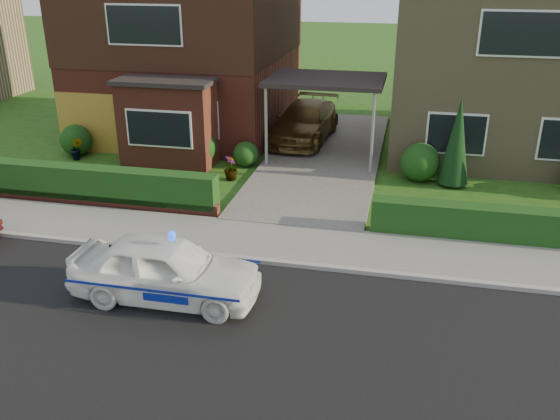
# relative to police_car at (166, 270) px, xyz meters

# --- Properties ---
(ground) EXTENTS (120.00, 120.00, 0.00)m
(ground) POSITION_rel_police_car_xyz_m (1.71, -1.20, -0.65)
(ground) COLOR #185115
(ground) RESTS_ON ground
(road) EXTENTS (60.00, 6.00, 0.02)m
(road) POSITION_rel_police_car_xyz_m (1.71, -1.20, -0.65)
(road) COLOR black
(road) RESTS_ON ground
(kerb) EXTENTS (60.00, 0.16, 0.12)m
(kerb) POSITION_rel_police_car_xyz_m (1.71, 1.85, -0.59)
(kerb) COLOR #9E9993
(kerb) RESTS_ON ground
(sidewalk) EXTENTS (60.00, 2.00, 0.10)m
(sidewalk) POSITION_rel_police_car_xyz_m (1.71, 2.90, -0.60)
(sidewalk) COLOR slate
(sidewalk) RESTS_ON ground
(driveway) EXTENTS (3.80, 12.00, 0.12)m
(driveway) POSITION_rel_police_car_xyz_m (1.71, 9.80, -0.59)
(driveway) COLOR #666059
(driveway) RESTS_ON ground
(house_left) EXTENTS (7.50, 9.53, 7.25)m
(house_left) POSITION_rel_police_car_xyz_m (-4.08, 12.70, 3.16)
(house_left) COLOR maroon
(house_left) RESTS_ON ground
(house_right) EXTENTS (7.50, 8.06, 7.25)m
(house_right) POSITION_rel_police_car_xyz_m (7.51, 12.79, 3.01)
(house_right) COLOR #907D58
(house_right) RESTS_ON ground
(carport_link) EXTENTS (3.80, 3.00, 2.77)m
(carport_link) POSITION_rel_police_car_xyz_m (1.71, 9.75, 2.01)
(carport_link) COLOR black
(carport_link) RESTS_ON ground
(garage_door) EXTENTS (2.20, 0.10, 2.10)m
(garage_door) POSITION_rel_police_car_xyz_m (-6.54, 8.76, 0.40)
(garage_door) COLOR olive
(garage_door) RESTS_ON ground
(dwarf_wall) EXTENTS (7.70, 0.25, 0.36)m
(dwarf_wall) POSITION_rel_police_car_xyz_m (-4.09, 4.10, -0.47)
(dwarf_wall) COLOR maroon
(dwarf_wall) RESTS_ON ground
(hedge_left) EXTENTS (7.50, 0.55, 0.90)m
(hedge_left) POSITION_rel_police_car_xyz_m (-4.09, 4.25, -0.65)
(hedge_left) COLOR black
(hedge_left) RESTS_ON ground
(hedge_right) EXTENTS (7.50, 0.55, 0.80)m
(hedge_right) POSITION_rel_police_car_xyz_m (7.51, 4.15, -0.65)
(hedge_right) COLOR black
(hedge_right) RESTS_ON ground
(shrub_left_far) EXTENTS (1.08, 1.08, 1.08)m
(shrub_left_far) POSITION_rel_police_car_xyz_m (-6.79, 8.30, -0.11)
(shrub_left_far) COLOR black
(shrub_left_far) RESTS_ON ground
(shrub_left_mid) EXTENTS (1.32, 1.32, 1.32)m
(shrub_left_mid) POSITION_rel_police_car_xyz_m (-2.29, 8.10, 0.01)
(shrub_left_mid) COLOR black
(shrub_left_mid) RESTS_ON ground
(shrub_left_near) EXTENTS (0.84, 0.84, 0.84)m
(shrub_left_near) POSITION_rel_police_car_xyz_m (-0.69, 8.40, -0.23)
(shrub_left_near) COLOR black
(shrub_left_near) RESTS_ON ground
(shrub_right_near) EXTENTS (1.20, 1.20, 1.20)m
(shrub_right_near) POSITION_rel_police_car_xyz_m (4.91, 8.20, -0.05)
(shrub_right_near) COLOR black
(shrub_right_near) RESTS_ON ground
(conifer_a) EXTENTS (0.90, 0.90, 2.60)m
(conifer_a) POSITION_rel_police_car_xyz_m (5.91, 8.00, 0.65)
(conifer_a) COLOR black
(conifer_a) RESTS_ON ground
(police_car) EXTENTS (3.50, 3.82, 1.46)m
(police_car) POSITION_rel_police_car_xyz_m (0.00, 0.00, 0.00)
(police_car) COLOR white
(police_car) RESTS_ON ground
(driveway_car) EXTENTS (2.22, 4.78, 1.35)m
(driveway_car) POSITION_rel_police_car_xyz_m (0.71, 11.55, 0.15)
(driveway_car) COLOR brown
(driveway_car) RESTS_ON driveway
(potted_plant_a) EXTENTS (0.47, 0.40, 0.77)m
(potted_plant_a) POSITION_rel_police_car_xyz_m (-6.11, 4.80, -0.26)
(potted_plant_a) COLOR gray
(potted_plant_a) RESTS_ON ground
(potted_plant_b) EXTENTS (0.52, 0.47, 0.78)m
(potted_plant_b) POSITION_rel_police_car_xyz_m (-6.50, 7.80, -0.26)
(potted_plant_b) COLOR gray
(potted_plant_b) RESTS_ON ground
(potted_plant_c) EXTENTS (0.48, 0.48, 0.75)m
(potted_plant_c) POSITION_rel_police_car_xyz_m (-0.79, 7.00, -0.27)
(potted_plant_c) COLOR gray
(potted_plant_c) RESTS_ON ground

